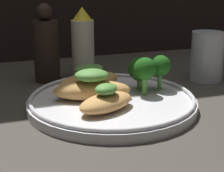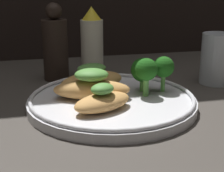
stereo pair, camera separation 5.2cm
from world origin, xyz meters
The scene contains 9 objects.
ground_plane centered at (0.00, 0.00, -0.50)cm, with size 180.00×180.00×1.00cm, color #3D3833.
plate centered at (0.00, 0.00, 0.99)cm, with size 25.98×25.98×2.00cm.
grilled_meat_front centered at (-2.43, -4.56, 2.85)cm, with size 10.00×7.83×3.93cm.
grilled_meat_middle centered at (-3.06, 0.54, 3.35)cm, with size 12.41×6.85×4.77cm.
grilled_meat_back centered at (-2.27, 4.79, 3.20)cm, with size 12.15×8.52×4.43cm.
broccoli_bunch centered at (6.52, 1.45, 5.24)cm, with size 6.91×6.29×6.03cm.
sauce_bottle centered at (-0.09, 17.43, 6.68)cm, with size 4.41×4.41×13.97cm.
pepper_grinder centered at (-7.16, 17.43, 6.59)cm, with size 4.86×4.86×14.82cm.
drinking_glass centered at (22.11, 7.97, 4.73)cm, with size 6.20×6.20×9.45cm.
Camera 2 is at (-11.29, -48.59, 19.17)cm, focal length 55.00 mm.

